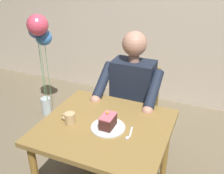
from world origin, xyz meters
name	(u,v)px	position (x,y,z in m)	size (l,w,h in m)	color
dining_table	(105,136)	(0.00, 0.00, 0.63)	(0.88, 0.79, 0.73)	olive
chair	(135,108)	(0.00, -0.69, 0.48)	(0.42, 0.42, 0.89)	olive
seated_person	(130,101)	(0.00, -0.52, 0.65)	(0.53, 0.58, 1.25)	#1C2433
dessert_plate	(108,127)	(-0.03, 0.02, 0.74)	(0.23, 0.23, 0.01)	white
cake_slice	(108,121)	(-0.03, 0.02, 0.79)	(0.08, 0.13, 0.11)	#46221B
coffee_cup	(70,118)	(0.23, 0.08, 0.77)	(0.11, 0.07, 0.08)	tan
dessert_spoon	(129,135)	(-0.19, 0.05, 0.73)	(0.03, 0.14, 0.01)	silver
balloon_display	(40,39)	(1.21, -0.91, 0.97)	(0.32, 0.31, 1.26)	#B2C1C6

